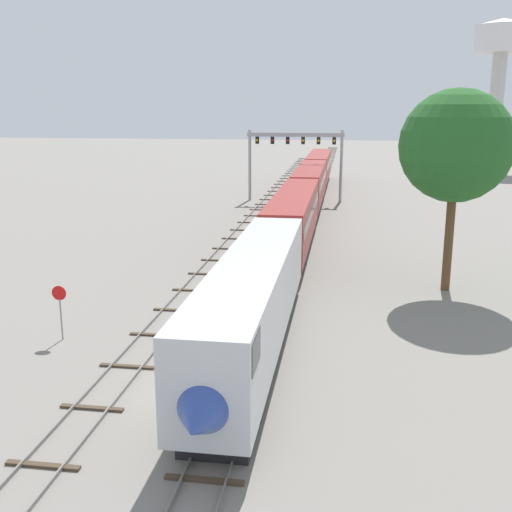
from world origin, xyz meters
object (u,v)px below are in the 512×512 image
stop_sign (60,305)px  water_tower (501,51)px  passenger_train (304,199)px  signal_gantry (295,149)px  trackside_tree_left (456,146)px

stop_sign → water_tower: bearing=66.4°
passenger_train → stop_sign: (-10.00, -32.95, -0.73)m
passenger_train → stop_sign: 34.45m
signal_gantry → passenger_train: bearing=-82.0°
passenger_train → water_tower: (31.44, 61.75, 18.91)m
trackside_tree_left → stop_sign: bearing=-150.1°
signal_gantry → stop_sign: signal_gantry is taller
stop_sign → signal_gantry: bearing=81.0°
passenger_train → signal_gantry: bearing=98.0°
water_tower → stop_sign: (-41.44, -94.70, -19.64)m
passenger_train → water_tower: water_tower is taller
signal_gantry → water_tower: water_tower is taller
stop_sign → trackside_tree_left: trackside_tree_left is taller
signal_gantry → stop_sign: size_ratio=4.20×
passenger_train → signal_gantry: signal_gantry is taller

